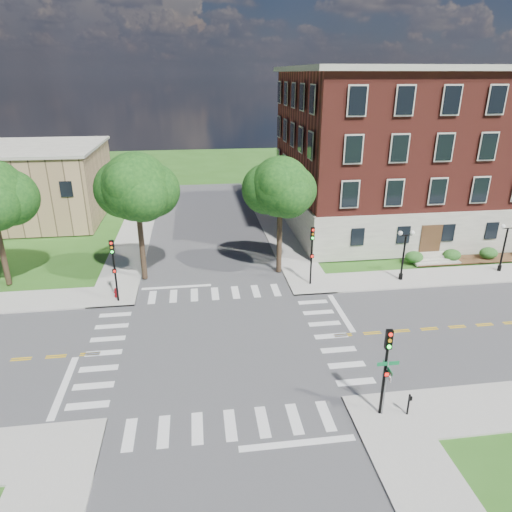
{
  "coord_description": "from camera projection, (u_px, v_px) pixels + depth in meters",
  "views": [
    {
      "loc": [
        -1.11,
        -24.76,
        15.97
      ],
      "look_at": [
        3.16,
        6.72,
        3.2
      ],
      "focal_mm": 32.0,
      "sensor_mm": 36.0,
      "label": 1
    }
  ],
  "objects": [
    {
      "name": "tree_d",
      "position": [
        280.0,
        187.0,
        36.48
      ],
      "size": [
        4.89,
        4.89,
        9.84
      ],
      "color": "black",
      "rests_on": "ground"
    },
    {
      "name": "crosswalk_east",
      "position": [
        331.0,
        336.0,
        29.75
      ],
      "size": [
        2.2,
        10.2,
        0.02
      ],
      "primitive_type": null,
      "color": "silver",
      "rests_on": "ground"
    },
    {
      "name": "shrub_row",
      "position": [
        505.0,
        259.0,
        42.15
      ],
      "size": [
        18.0,
        2.0,
        1.3
      ],
      "primitive_type": null,
      "color": "#1C4517",
      "rests_on": "ground"
    },
    {
      "name": "main_building",
      "position": [
        429.0,
        149.0,
        48.96
      ],
      "size": [
        30.6,
        22.4,
        16.5
      ],
      "color": "gray",
      "rests_on": "ground"
    },
    {
      "name": "street_sign_pole",
      "position": [
        387.0,
        378.0,
        22.0
      ],
      "size": [
        1.1,
        1.1,
        3.1
      ],
      "color": "gray",
      "rests_on": "ground"
    },
    {
      "name": "traffic_signal_nw",
      "position": [
        114.0,
        263.0,
        33.03
      ],
      "size": [
        0.38,
        0.46,
        4.8
      ],
      "color": "black",
      "rests_on": "ground"
    },
    {
      "name": "road_ns",
      "position": [
        221.0,
        344.0,
        28.85
      ],
      "size": [
        12.0,
        90.0,
        0.01
      ],
      "primitive_type": "cube",
      "color": "#3D3D3F",
      "rests_on": "ground"
    },
    {
      "name": "push_button_post",
      "position": [
        409.0,
        403.0,
        22.53
      ],
      "size": [
        0.14,
        0.21,
        1.2
      ],
      "color": "black",
      "rests_on": "ground"
    },
    {
      "name": "secondary_building",
      "position": [
        11.0,
        183.0,
        52.1
      ],
      "size": [
        20.4,
        15.4,
        8.3
      ],
      "color": "#967852",
      "rests_on": "ground"
    },
    {
      "name": "stop_bar_east",
      "position": [
        341.0,
        312.0,
        32.71
      ],
      "size": [
        0.4,
        5.5,
        0.0
      ],
      "primitive_type": "cube",
      "color": "silver",
      "rests_on": "ground"
    },
    {
      "name": "traffic_signal_ne",
      "position": [
        312.0,
        248.0,
        35.74
      ],
      "size": [
        0.36,
        0.41,
        4.8
      ],
      "color": "black",
      "rests_on": "ground"
    },
    {
      "name": "traffic_signal_se",
      "position": [
        386.0,
        362.0,
        21.72
      ],
      "size": [
        0.33,
        0.36,
        4.8
      ],
      "color": "black",
      "rests_on": "ground"
    },
    {
      "name": "sidewalk_ne",
      "position": [
        367.0,
        247.0,
        44.89
      ],
      "size": [
        34.0,
        34.0,
        0.12
      ],
      "color": "#9E9B93",
      "rests_on": "ground"
    },
    {
      "name": "twin_lamp_east",
      "position": [
        504.0,
        245.0,
        38.45
      ],
      "size": [
        1.36,
        0.36,
        4.23
      ],
      "color": "black",
      "rests_on": "ground"
    },
    {
      "name": "sidewalk_nw",
      "position": [
        40.0,
        263.0,
        41.05
      ],
      "size": [
        34.0,
        34.0,
        0.12
      ],
      "color": "#9E9B93",
      "rests_on": "ground"
    },
    {
      "name": "twin_lamp_west",
      "position": [
        404.0,
        252.0,
        36.82
      ],
      "size": [
        1.36,
        0.36,
        4.23
      ],
      "color": "black",
      "rests_on": "ground"
    },
    {
      "name": "tree_c",
      "position": [
        136.0,
        187.0,
        35.05
      ],
      "size": [
        5.34,
        5.34,
        10.39
      ],
      "color": "black",
      "rests_on": "ground"
    },
    {
      "name": "fire_hydrant",
      "position": [
        116.0,
        293.0,
        34.63
      ],
      "size": [
        0.35,
        0.35,
        0.75
      ],
      "color": "#AD0D14",
      "rests_on": "ground"
    },
    {
      "name": "road_ew",
      "position": [
        221.0,
        344.0,
        28.86
      ],
      "size": [
        90.0,
        12.0,
        0.01
      ],
      "primitive_type": "cube",
      "color": "#3D3D3F",
      "rests_on": "ground"
    },
    {
      "name": "ground",
      "position": [
        221.0,
        344.0,
        28.86
      ],
      "size": [
        160.0,
        160.0,
        0.0
      ],
      "primitive_type": "plane",
      "color": "#2B5718",
      "rests_on": "ground"
    }
  ]
}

